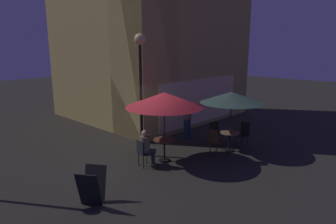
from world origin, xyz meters
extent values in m
plane|color=#2E2B24|center=(0.00, 0.00, 0.00)|extent=(60.00, 60.00, 0.00)
cube|color=tan|center=(5.49, 2.44, 4.81)|extent=(8.13, 2.08, 9.61)
cube|color=tan|center=(2.46, 5.26, 4.81)|extent=(2.08, 7.73, 9.61)
cube|color=beige|center=(5.08, 1.36, 1.25)|extent=(5.69, 0.08, 2.10)
cylinder|color=black|center=(0.51, 0.48, 1.96)|extent=(0.10, 0.10, 3.92)
sphere|color=#FDD98A|center=(0.51, 0.48, 4.04)|extent=(0.38, 0.38, 0.38)
cube|color=black|center=(-2.40, -1.03, 0.47)|extent=(0.54, 0.62, 0.91)
cube|color=black|center=(-2.70, -1.23, 0.47)|extent=(0.54, 0.62, 0.91)
cylinder|color=black|center=(0.67, -0.47, 0.01)|extent=(0.40, 0.40, 0.03)
cylinder|color=black|center=(0.67, -0.47, 0.37)|extent=(0.06, 0.06, 0.74)
cylinder|color=brown|center=(0.67, -0.47, 0.75)|extent=(0.73, 0.73, 0.03)
cylinder|color=black|center=(3.04, -1.54, 0.01)|extent=(0.40, 0.40, 0.03)
cylinder|color=black|center=(3.04, -1.54, 0.34)|extent=(0.06, 0.06, 0.69)
cylinder|color=#896647|center=(3.04, -1.54, 0.70)|extent=(0.71, 0.71, 0.03)
cylinder|color=black|center=(0.67, -0.47, 0.03)|extent=(0.36, 0.36, 0.06)
cylinder|color=#4C3E23|center=(0.67, -0.47, 1.15)|extent=(0.05, 0.05, 2.31)
cone|color=maroon|center=(0.67, -0.47, 2.12)|extent=(2.56, 2.56, 0.48)
cylinder|color=black|center=(3.04, -1.54, 0.03)|extent=(0.36, 0.36, 0.06)
cylinder|color=#45341C|center=(3.04, -1.54, 1.09)|extent=(0.05, 0.05, 2.18)
cone|color=#375041|center=(3.04, -1.54, 2.03)|extent=(2.27, 2.27, 0.40)
cylinder|color=black|center=(0.12, -0.20, 0.21)|extent=(0.03, 0.03, 0.43)
cylinder|color=black|center=(0.05, -0.51, 0.21)|extent=(0.03, 0.03, 0.43)
cylinder|color=black|center=(-0.19, -0.13, 0.21)|extent=(0.03, 0.03, 0.43)
cylinder|color=black|center=(-0.25, -0.44, 0.21)|extent=(0.03, 0.03, 0.43)
cube|color=black|center=(-0.07, -0.32, 0.45)|extent=(0.46, 0.46, 0.04)
cube|color=black|center=(-0.24, -0.28, 0.67)|extent=(0.12, 0.39, 0.42)
cylinder|color=black|center=(3.62, -1.77, 0.22)|extent=(0.03, 0.03, 0.43)
cylinder|color=black|center=(3.66, -1.45, 0.22)|extent=(0.03, 0.03, 0.43)
cylinder|color=black|center=(3.94, -1.80, 0.22)|extent=(0.03, 0.03, 0.43)
cylinder|color=black|center=(3.97, -1.49, 0.22)|extent=(0.03, 0.03, 0.43)
cube|color=black|center=(3.80, -1.63, 0.45)|extent=(0.44, 0.44, 0.04)
cube|color=black|center=(3.97, -1.65, 0.71)|extent=(0.09, 0.39, 0.48)
cylinder|color=black|center=(3.37, -1.05, 0.24)|extent=(0.03, 0.03, 0.47)
cylinder|color=black|center=(3.04, -0.95, 0.24)|extent=(0.03, 0.03, 0.47)
cylinder|color=black|center=(3.47, -0.72, 0.24)|extent=(0.03, 0.03, 0.47)
cylinder|color=black|center=(3.14, -0.62, 0.24)|extent=(0.03, 0.03, 0.47)
cube|color=black|center=(3.26, -0.83, 0.49)|extent=(0.54, 0.54, 0.04)
cube|color=black|center=(3.31, -0.64, 0.71)|extent=(0.42, 0.16, 0.40)
cylinder|color=brown|center=(2.54, -1.30, 0.23)|extent=(0.03, 0.03, 0.47)
cylinder|color=brown|center=(2.49, -1.60, 0.23)|extent=(0.03, 0.03, 0.47)
cylinder|color=brown|center=(2.24, -1.24, 0.23)|extent=(0.03, 0.03, 0.47)
cylinder|color=brown|center=(2.19, -1.54, 0.23)|extent=(0.03, 0.03, 0.47)
cube|color=brown|center=(2.36, -1.42, 0.49)|extent=(0.44, 0.44, 0.03)
cube|color=brown|center=(2.20, -1.39, 0.74)|extent=(0.10, 0.38, 0.47)
cube|color=#33473C|center=(0.07, -0.35, 0.49)|extent=(0.42, 0.39, 0.14)
cylinder|color=#33473C|center=(0.22, -0.38, 0.24)|extent=(0.14, 0.14, 0.49)
cylinder|color=#7A6C51|center=(-0.07, -0.32, 0.75)|extent=(0.32, 0.32, 0.52)
sphere|color=tan|center=(-0.07, -0.32, 1.11)|extent=(0.22, 0.22, 0.22)
cylinder|color=#1F364C|center=(3.12, 0.57, 0.43)|extent=(0.29, 0.29, 0.85)
cylinder|color=#7B695B|center=(3.12, 0.57, 1.13)|extent=(0.34, 0.34, 0.56)
sphere|color=#906C4A|center=(3.12, 0.57, 1.50)|extent=(0.20, 0.20, 0.20)
camera|label=1|loc=(-6.01, -6.97, 3.79)|focal=31.18mm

